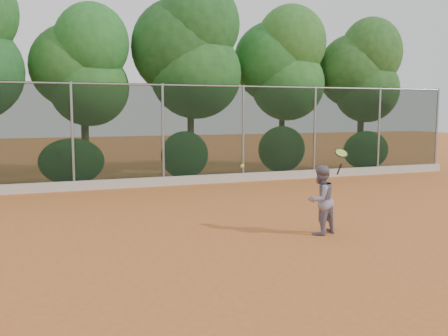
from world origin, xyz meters
name	(u,v)px	position (x,y,z in m)	size (l,w,h in m)	color
ground	(240,230)	(0.00, 0.00, 0.00)	(80.00, 80.00, 0.00)	#BE672D
concrete_curb	(165,181)	(0.00, 6.82, 0.15)	(24.00, 0.20, 0.30)	beige
tennis_player	(320,200)	(1.44, -0.93, 0.73)	(0.71, 0.55, 1.46)	gray
chainlink_fence	(163,132)	(0.00, 7.00, 1.86)	(24.09, 0.09, 3.50)	black
foliage_backdrop	(135,61)	(-0.55, 8.98, 4.40)	(23.70, 3.63, 7.55)	#46291B
tennis_racket	(341,155)	(1.87, -1.00, 1.67)	(0.32, 0.30, 0.57)	black
tennis_ball_in_flight	(242,166)	(-0.53, -1.40, 1.57)	(0.07, 0.07, 0.07)	#DCF237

